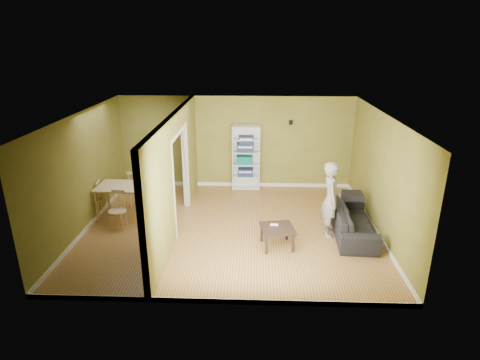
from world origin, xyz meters
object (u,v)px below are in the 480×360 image
Objects in this scene: coffee_table at (277,230)px; dining_table at (124,189)px; sofa at (353,217)px; person at (331,193)px; chair_left at (93,199)px; chair_near at (117,210)px; bookshelf at (246,157)px; chair_far at (137,188)px.

dining_table reaches higher than coffee_table.
person is (-0.53, -0.06, 0.58)m from sofa.
person is 2.21× the size of chair_left.
chair_near is (-5.26, 0.08, 0.04)m from sofa.
bookshelf is 1.88× the size of chair_far.
bookshelf reaches higher than coffee_table.
person is at bearing 99.85° from sofa.
chair_near is (-4.73, 0.14, -0.55)m from person.
sofa is 3.70m from bookshelf.
coffee_table is 3.65m from chair_near.
sofa is 2.16× the size of chair_far.
bookshelf is 2.78× the size of coffee_table.
chair_left is (-0.79, -0.02, -0.26)m from dining_table.
person reaches higher than sofa.
chair_far is (-5.16, 1.36, 0.09)m from sofa.
coffee_table is 0.75× the size of chair_near.
chair_far is at bearing 80.63° from dining_table.
bookshelf reaches higher than chair_left.
dining_table is at bearing 94.54° from chair_near.
person reaches higher than chair_left.
bookshelf is 4.20m from chair_left.
coffee_table is 4.57m from chair_left.
person is 2.02× the size of chair_far.
sofa is at bearing -7.79° from dining_table.
chair_far is at bearing 78.67° from sofa.
person is at bearing 169.81° from chair_far.
sofa is 0.79m from person.
sofa is at bearing 172.11° from chair_far.
chair_left reaches higher than chair_near.
person is 4.87m from chair_far.
chair_near reaches higher than sofa.
chair_near is at bearing -136.85° from bookshelf.
chair_left is at bearing 43.18° from chair_far.
sofa is 2.40× the size of chair_near.
sofa is 1.15× the size of bookshelf.
sofa is 1.66× the size of dining_table.
chair_far is (-4.63, 1.42, -0.50)m from person.
sofa is 1.07× the size of person.
person is at bearing 72.91° from chair_left.
person is 1.43m from coffee_table.
sofa is at bearing -48.67° from bookshelf.
chair_left is at bearing -178.54° from dining_table.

